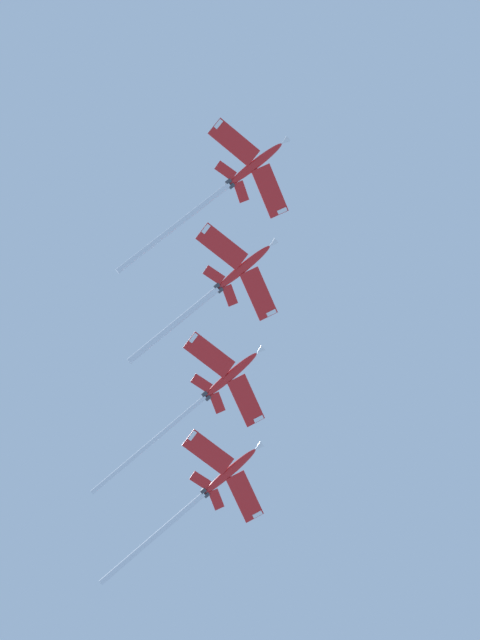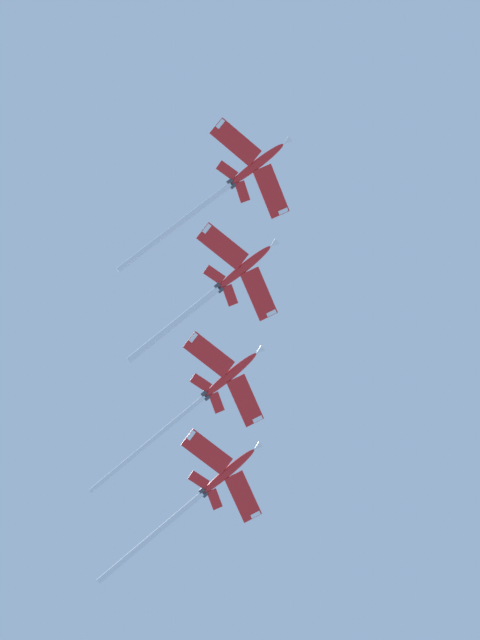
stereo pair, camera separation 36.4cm
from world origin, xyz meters
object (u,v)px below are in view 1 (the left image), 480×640
at_px(jet_second, 221,286).
at_px(jet_fourth, 206,492).
at_px(jet_lead, 229,185).
at_px(jet_third, 211,392).

relative_size(jet_second, jet_fourth, 0.91).
distance_m(jet_lead, jet_fourth, 54.28).
height_order(jet_lead, jet_second, jet_lead).
bearing_deg(jet_fourth, jet_lead, -39.85).
height_order(jet_lead, jet_fourth, jet_lead).
height_order(jet_third, jet_fourth, jet_third).
bearing_deg(jet_lead, jet_third, 140.93).
bearing_deg(jet_lead, jet_second, 140.56).
distance_m(jet_lead, jet_third, 36.56).
height_order(jet_second, jet_third, jet_second).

